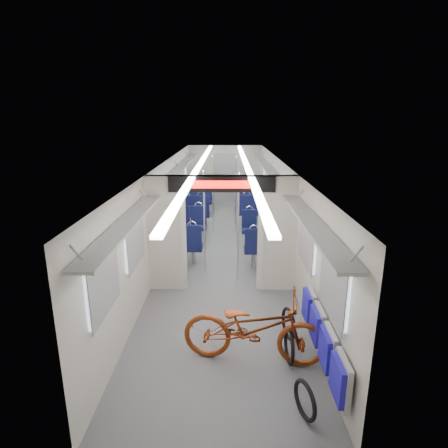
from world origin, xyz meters
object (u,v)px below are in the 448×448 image
Objects in this scene: bicycle at (254,328)px; flip_bench at (322,337)px; seat_bay_near_left at (187,231)px; seat_bay_near_right at (261,235)px; stanchion_far_left at (213,194)px; bike_hoop_b at (289,347)px; stanchion_far_right at (235,196)px; stanchion_near_left at (204,223)px; stanchion_near_right at (238,228)px; seat_bay_far_left at (197,203)px; bike_hoop_c at (288,325)px; bike_hoop_a at (305,402)px; seat_bay_far_right at (252,202)px.

flip_bench is at bearing -100.85° from bicycle.
flip_bench is 5.34m from seat_bay_near_left.
seat_bay_near_right is 0.83× the size of stanchion_far_left.
bicycle is at bearing -82.77° from stanchion_far_left.
stanchion_far_right is at bearing 95.98° from bike_hoop_b.
stanchion_far_right is (0.72, 3.00, 0.00)m from stanchion_near_left.
bike_hoop_b is at bearing -78.44° from stanchion_far_left.
stanchion_far_right is (0.01, 3.33, 0.00)m from stanchion_near_right.
seat_bay_near_left is 3.19m from seat_bay_far_left.
bicycle is at bearing -79.57° from seat_bay_far_left.
seat_bay_far_left is at bearing 96.82° from stanchion_near_left.
bike_hoop_b is 3.03m from stanchion_near_right.
stanchion_near_right is (-0.74, 2.23, 0.92)m from bike_hoop_c.
bicycle is 0.87× the size of stanchion_far_left.
stanchion_near_right is at bearing -54.03° from seat_bay_near_left.
stanchion_near_left is at bearing -138.10° from seat_bay_near_right.
flip_bench is at bearing -81.00° from stanchion_far_right.
seat_bay_near_left is 2.13m from stanchion_far_right.
seat_bay_near_right is 0.83× the size of stanchion_far_right.
bike_hoop_a is 7.26m from stanchion_far_right.
seat_bay_far_left is at bearing 18.81° from bicycle.
seat_bay_far_right reaches higher than seat_bay_near_left.
stanchion_far_left is at bearing 88.80° from stanchion_near_left.
bike_hoop_a is 8.97m from seat_bay_far_right.
seat_bay_far_left is (-1.87, 3.40, 0.05)m from seat_bay_near_right.
seat_bay_far_right is 0.95× the size of stanchion_near_right.
stanchion_far_right is at bearing -17.28° from stanchion_far_left.
flip_bench is 4.63m from seat_bay_near_right.
seat_bay_far_right is (1.87, 0.21, -0.02)m from seat_bay_far_left.
bicycle is 0.86m from bike_hoop_c.
stanchion_near_right is 3.33m from stanchion_far_right.
bike_hoop_b is 0.23× the size of stanchion_near_left.
seat_bay_far_right is (-0.07, 8.96, 0.34)m from bike_hoop_a.
seat_bay_near_right is 0.83× the size of seat_bay_far_left.
flip_bench is 0.97m from bike_hoop_c.
stanchion_near_right reaches higher than seat_bay_far_right.
bicycle is at bearing 116.30° from bike_hoop_a.
seat_bay_near_left is at bearing 115.38° from flip_bench.
bike_hoop_b is at bearing -76.10° from seat_bay_far_left.
stanchion_near_left is 3.08m from stanchion_far_right.
bicycle reaches higher than seat_bay_near_right.
seat_bay_near_left is (-1.42, 4.52, 0.01)m from bicycle.
bike_hoop_b is (-0.02, 1.02, 0.03)m from bike_hoop_a.
seat_bay_near_left is (-1.94, 5.57, 0.33)m from bike_hoop_a.
seat_bay_far_left reaches higher than bike_hoop_a.
seat_bay_far_left is 1.88m from seat_bay_far_right.
seat_bay_near_right reaches higher than bike_hoop_b.
seat_bay_far_right is at bearing 91.01° from bike_hoop_c.
flip_bench reaches higher than bike_hoop_a.
seat_bay_near_left is (-2.29, 4.83, -0.04)m from flip_bench.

